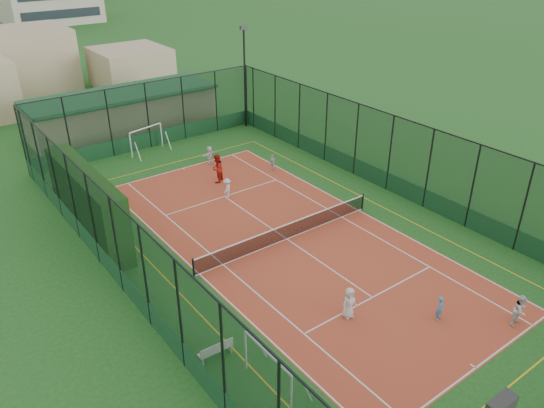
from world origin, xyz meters
The scene contains 18 objects.
ground centered at (0.00, 0.00, 0.00)m, with size 300.00×300.00×0.00m, color #234F1B.
court_slab centered at (0.00, 0.00, 0.01)m, with size 11.17×23.97×0.01m, color #BB3E29.
tennis_net centered at (0.00, 0.00, 0.53)m, with size 11.67×0.12×1.06m, color black, non-canonical shape.
perimeter_fence centered at (0.00, 0.00, 2.50)m, with size 18.12×34.12×5.00m, color black, non-canonical shape.
floodlight_ne centered at (8.60, 16.60, 4.12)m, with size 0.60×0.26×8.25m, color black, non-canonical shape.
clubhouse centered at (0.00, 22.00, 1.57)m, with size 15.20×7.20×3.15m, color tan, non-canonical shape.
hedge_left centered at (-8.30, 6.88, 1.93)m, with size 1.33×8.84×3.87m, color black.
white_bench centered at (-7.80, -5.32, 0.41)m, with size 1.44×0.40×0.81m, color white, non-canonical shape.
futsal_goal_near centered at (-7.15, -7.92, 0.92)m, with size 0.83×2.85×1.84m, color white, non-canonical shape.
futsal_goal_far centered at (-0.67, 16.18, 0.96)m, with size 2.96×0.86×1.91m, color white, non-canonical shape.
child_near_left centered at (-1.85, -6.70, 0.76)m, with size 0.74×0.48×1.51m, color silver.
child_near_mid centered at (1.18, -9.19, 0.60)m, with size 0.43×0.28×1.19m, color #448BC1.
child_near_right centered at (3.66, -11.41, 0.75)m, with size 0.72×0.56×1.48m, color silver.
child_far_left centered at (0.12, 6.21, 0.64)m, with size 0.82×0.47×1.27m, color silver.
child_far_right centered at (4.88, 7.83, 0.60)m, with size 0.69×0.29×1.18m, color silver.
child_far_back centered at (1.95, 11.41, 0.68)m, with size 1.23×0.39×1.33m, color white.
coach centered at (0.79, 8.50, 0.99)m, with size 0.95×0.74×1.96m, color #A91912.
tennis_balls centered at (0.14, 1.53, 0.04)m, with size 1.94×1.25×0.07m.
Camera 1 is at (-15.45, -19.32, 15.27)m, focal length 35.00 mm.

